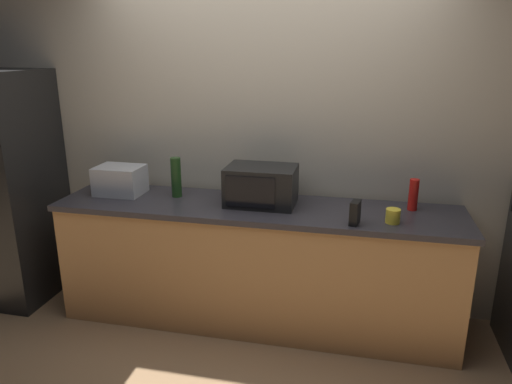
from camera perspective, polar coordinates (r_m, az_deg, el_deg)
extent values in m
plane|color=#93704C|center=(3.37, -1.55, -18.50)|extent=(8.00, 8.00, 0.00)
cube|color=#B2A893|center=(3.59, 1.43, 7.24)|extent=(6.40, 0.10, 2.70)
cube|color=#B27F4C|center=(3.49, 0.00, -8.99)|extent=(2.80, 0.60, 0.86)
cube|color=#2D2B30|center=(3.32, 0.00, -1.98)|extent=(2.84, 0.64, 0.04)
cube|color=black|center=(4.23, -28.20, 0.47)|extent=(0.72, 0.70, 1.80)
cube|color=black|center=(3.31, 0.64, 0.80)|extent=(0.48, 0.34, 0.27)
cube|color=black|center=(3.15, -0.72, -0.02)|extent=(0.34, 0.01, 0.21)
cube|color=#B7BABF|center=(3.70, -15.99, 1.38)|extent=(0.34, 0.26, 0.21)
cube|color=black|center=(3.01, 11.81, -2.45)|extent=(0.07, 0.12, 0.15)
cylinder|color=#1E3F19|center=(3.52, -9.56, 1.76)|extent=(0.07, 0.07, 0.29)
cylinder|color=red|center=(3.36, 18.36, -0.31)|extent=(0.06, 0.06, 0.22)
cylinder|color=yellow|center=(3.10, 16.11, -2.78)|extent=(0.09, 0.09, 0.09)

